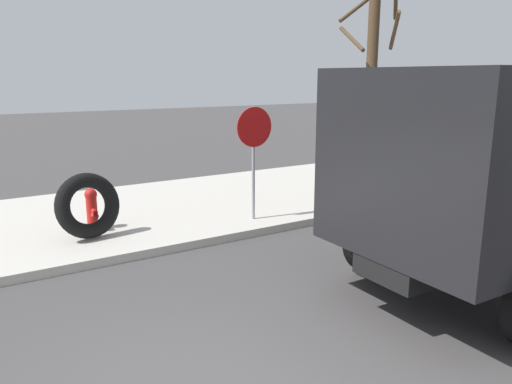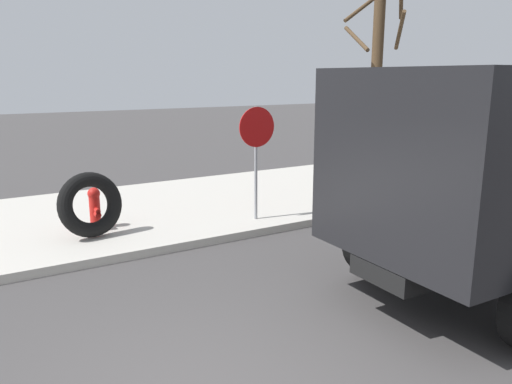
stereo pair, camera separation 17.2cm
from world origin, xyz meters
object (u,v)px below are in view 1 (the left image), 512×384
object	(u,v)px
loose_tire	(88,206)
stop_sign	(254,142)
bare_tree	(372,73)
fire_hydrant	(92,208)

from	to	relation	value
loose_tire	stop_sign	distance (m)	3.23
loose_tire	stop_sign	world-z (taller)	stop_sign
loose_tire	stop_sign	xyz separation A→B (m)	(3.05, -0.51, 0.94)
stop_sign	loose_tire	bearing A→B (deg)	170.44
loose_tire	bare_tree	xyz separation A→B (m)	(6.61, 0.02, 2.23)
fire_hydrant	loose_tire	xyz separation A→B (m)	(-0.19, -0.51, 0.17)
loose_tire	stop_sign	bearing A→B (deg)	-9.56
bare_tree	loose_tire	bearing A→B (deg)	-179.80
stop_sign	bare_tree	size ratio (longest dim) A/B	0.39
fire_hydrant	stop_sign	distance (m)	3.24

